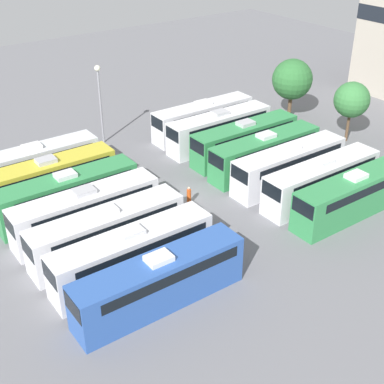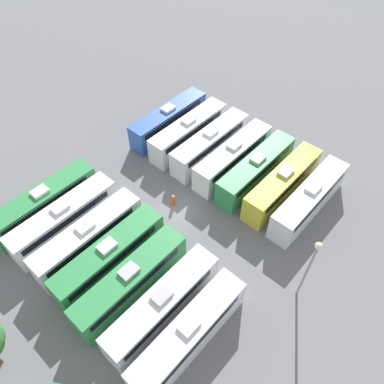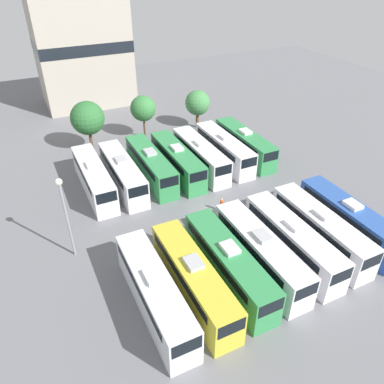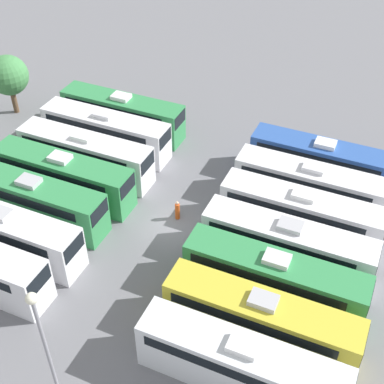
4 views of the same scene
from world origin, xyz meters
TOP-DOWN VIEW (x-y plane):
  - ground_plane at (0.00, 0.00)m, footprint 118.99×118.99m
  - bus_0 at (-9.94, -9.29)m, footprint 2.47×11.55m
  - bus_1 at (-6.68, -9.33)m, footprint 2.47×11.55m
  - bus_2 at (-3.33, -9.10)m, footprint 2.47×11.55m
  - bus_3 at (-0.14, -9.03)m, footprint 2.47×11.55m
  - bus_4 at (3.28, -9.03)m, footprint 2.47×11.55m
  - bus_5 at (6.64, -8.90)m, footprint 2.47×11.55m
  - bus_6 at (10.10, -8.97)m, footprint 2.47×11.55m
  - bus_7 at (-10.06, 9.38)m, footprint 2.47×11.55m
  - bus_8 at (-6.81, 9.05)m, footprint 2.47×11.55m
  - bus_9 at (-3.22, 9.35)m, footprint 2.47×11.55m
  - bus_10 at (0.09, 8.98)m, footprint 2.47×11.55m
  - bus_11 at (3.24, 8.98)m, footprint 2.47×11.55m
  - bus_12 at (6.82, 9.21)m, footprint 2.47×11.55m
  - bus_13 at (10.03, 9.36)m, footprint 2.47×11.55m
  - worker_person at (1.06, -0.37)m, footprint 0.36×0.36m
  - light_pole at (-14.39, -0.33)m, footprint 0.60×0.60m
  - tree_0 at (-7.93, 20.09)m, footprint 4.49×4.49m
  - tree_1 at (0.03, 20.58)m, footprint 3.63×3.63m

SIDE VIEW (x-z plane):
  - ground_plane at x=0.00m, z-range 0.00..0.00m
  - worker_person at x=1.06m, z-range -0.06..1.55m
  - bus_0 at x=-9.94m, z-range -0.01..3.71m
  - bus_1 at x=-6.68m, z-range -0.01..3.71m
  - bus_2 at x=-3.33m, z-range -0.01..3.71m
  - bus_3 at x=-0.14m, z-range -0.01..3.71m
  - bus_4 at x=3.28m, z-range -0.01..3.71m
  - bus_5 at x=6.64m, z-range -0.01..3.71m
  - bus_6 at x=10.10m, z-range -0.01..3.71m
  - bus_7 at x=-10.06m, z-range -0.01..3.71m
  - bus_8 at x=-6.81m, z-range -0.01..3.71m
  - bus_9 at x=-3.22m, z-range -0.01..3.71m
  - bus_10 at x=0.09m, z-range -0.01..3.71m
  - bus_11 at x=3.24m, z-range -0.01..3.71m
  - bus_12 at x=6.82m, z-range -0.01..3.71m
  - bus_13 at x=10.03m, z-range -0.01..3.71m
  - tree_1 at x=0.03m, z-range 1.32..7.62m
  - tree_0 at x=-7.93m, z-range 1.18..8.07m
  - light_pole at x=-14.39m, z-range 1.42..9.58m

